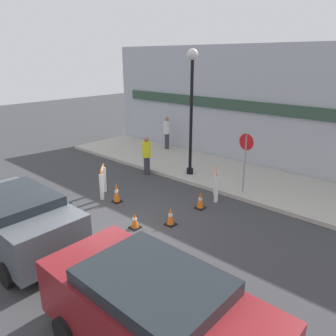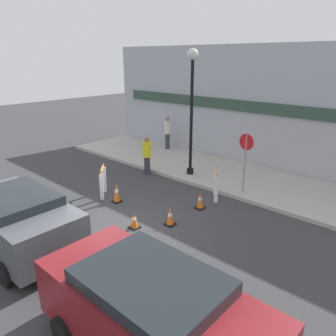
% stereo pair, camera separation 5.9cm
% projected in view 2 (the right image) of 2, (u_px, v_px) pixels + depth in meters
% --- Properties ---
extents(ground_plane, '(60.00, 60.00, 0.00)m').
position_uv_depth(ground_plane, '(114.00, 232.00, 9.72)').
color(ground_plane, '#38383A').
extents(sidewalk_slab, '(18.00, 3.80, 0.15)m').
position_uv_depth(sidewalk_slab, '(230.00, 175.00, 14.19)').
color(sidewalk_slab, '#ADA89E').
rests_on(sidewalk_slab, ground_plane).
extents(storefront_facade, '(18.00, 0.22, 5.50)m').
position_uv_depth(storefront_facade, '(257.00, 108.00, 14.71)').
color(storefront_facade, '#A3A8B2').
rests_on(storefront_facade, ground_plane).
extents(streetlamp_post, '(0.44, 0.44, 5.11)m').
position_uv_depth(streetlamp_post, '(192.00, 96.00, 13.11)').
color(streetlamp_post, black).
rests_on(streetlamp_post, sidewalk_slab).
extents(stop_sign, '(0.60, 0.09, 2.22)m').
position_uv_depth(stop_sign, '(245.00, 154.00, 11.78)').
color(stop_sign, gray).
rests_on(stop_sign, sidewalk_slab).
extents(barricade_0, '(0.66, 0.66, 1.14)m').
position_uv_depth(barricade_0, '(103.00, 180.00, 12.12)').
color(barricade_0, white).
rests_on(barricade_0, ground_plane).
extents(barricade_1, '(0.56, 0.70, 1.12)m').
position_uv_depth(barricade_1, '(216.00, 183.00, 11.87)').
color(barricade_1, white).
rests_on(barricade_1, ground_plane).
extents(traffic_cone_0, '(0.30, 0.30, 0.51)m').
position_uv_depth(traffic_cone_0, '(134.00, 221.00, 9.89)').
color(traffic_cone_0, black).
rests_on(traffic_cone_0, ground_plane).
extents(traffic_cone_1, '(0.30, 0.30, 0.57)m').
position_uv_depth(traffic_cone_1, '(170.00, 217.00, 10.07)').
color(traffic_cone_1, black).
rests_on(traffic_cone_1, ground_plane).
extents(traffic_cone_2, '(0.30, 0.30, 0.71)m').
position_uv_depth(traffic_cone_2, '(116.00, 193.00, 11.65)').
color(traffic_cone_2, black).
rests_on(traffic_cone_2, ground_plane).
extents(traffic_cone_3, '(0.30, 0.30, 0.60)m').
position_uv_depth(traffic_cone_3, '(200.00, 201.00, 11.17)').
color(traffic_cone_3, black).
rests_on(traffic_cone_3, ground_plane).
extents(person_worker, '(0.52, 0.52, 1.69)m').
position_uv_depth(person_worker, '(147.00, 155.00, 14.26)').
color(person_worker, '#33333D').
rests_on(person_worker, ground_plane).
extents(person_pedestrian, '(0.45, 0.45, 1.76)m').
position_uv_depth(person_pedestrian, '(167.00, 132.00, 17.73)').
color(person_pedestrian, '#33333D').
rests_on(person_pedestrian, sidewalk_slab).
extents(parked_car_1, '(3.96, 2.02, 1.60)m').
position_uv_depth(parked_car_1, '(17.00, 218.00, 8.60)').
color(parked_car_1, '#4C5156').
rests_on(parked_car_1, ground_plane).
extents(parked_car_2, '(4.25, 2.02, 1.65)m').
position_uv_depth(parked_car_2, '(152.00, 311.00, 5.43)').
color(parked_car_2, maroon).
rests_on(parked_car_2, ground_plane).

